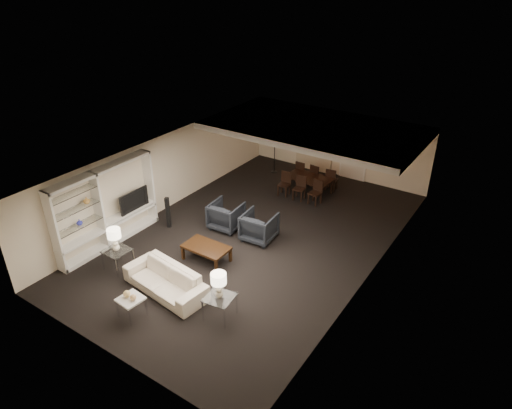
{
  "coord_description": "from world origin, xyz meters",
  "views": [
    {
      "loc": [
        6.4,
        -9.6,
        7.27
      ],
      "look_at": [
        0.0,
        0.0,
        1.1
      ],
      "focal_mm": 32.0,
      "sensor_mm": 36.0,
      "label": 1
    }
  ],
  "objects_px": {
    "pendant_light": "(322,144)",
    "vase_blue": "(79,222)",
    "floor_speaker": "(168,212)",
    "chair_fr": "(332,179)",
    "marble_table": "(132,307)",
    "side_table_left": "(118,259)",
    "coffee_table": "(207,253)",
    "television": "(132,200)",
    "armchair_right": "(259,227)",
    "chair_nl": "(284,184)",
    "chair_fl": "(302,171)",
    "chair_nr": "(315,193)",
    "side_table_right": "(220,307)",
    "chair_nm": "(299,188)",
    "sofa": "(165,280)",
    "table_lamp_left": "(115,240)",
    "floor_lamp": "(275,151)",
    "armchair_left": "(226,215)",
    "dining_table": "(308,185)",
    "table_lamp_right": "(219,286)",
    "chair_fm": "(317,175)",
    "vase_amber": "(87,200)"
  },
  "relations": [
    {
      "from": "table_lamp_right",
      "to": "chair_nl",
      "type": "bearing_deg",
      "value": 107.58
    },
    {
      "from": "floor_speaker",
      "to": "chair_fm",
      "type": "relative_size",
      "value": 1.19
    },
    {
      "from": "vase_blue",
      "to": "chair_nl",
      "type": "distance_m",
      "value": 6.9
    },
    {
      "from": "pendant_light",
      "to": "chair_nl",
      "type": "bearing_deg",
      "value": -147.66
    },
    {
      "from": "television",
      "to": "chair_nl",
      "type": "xyz_separation_m",
      "value": [
        2.55,
        4.56,
        -0.63
      ]
    },
    {
      "from": "table_lamp_left",
      "to": "chair_nm",
      "type": "height_order",
      "value": "table_lamp_left"
    },
    {
      "from": "vase_amber",
      "to": "chair_fl",
      "type": "height_order",
      "value": "vase_amber"
    },
    {
      "from": "table_lamp_left",
      "to": "chair_fr",
      "type": "bearing_deg",
      "value": 70.59
    },
    {
      "from": "coffee_table",
      "to": "chair_fr",
      "type": "bearing_deg",
      "value": 80.94
    },
    {
      "from": "floor_speaker",
      "to": "chair_fr",
      "type": "bearing_deg",
      "value": 40.01
    },
    {
      "from": "floor_speaker",
      "to": "chair_nm",
      "type": "bearing_deg",
      "value": 38.17
    },
    {
      "from": "pendant_light",
      "to": "vase_blue",
      "type": "distance_m",
      "value": 7.92
    },
    {
      "from": "armchair_left",
      "to": "floor_lamp",
      "type": "xyz_separation_m",
      "value": [
        -0.99,
        4.4,
        0.44
      ]
    },
    {
      "from": "coffee_table",
      "to": "television",
      "type": "distance_m",
      "value": 2.93
    },
    {
      "from": "armchair_right",
      "to": "floor_speaker",
      "type": "xyz_separation_m",
      "value": [
        -2.71,
        -0.95,
        0.08
      ]
    },
    {
      "from": "coffee_table",
      "to": "armchair_right",
      "type": "relative_size",
      "value": 1.34
    },
    {
      "from": "pendant_light",
      "to": "sofa",
      "type": "xyz_separation_m",
      "value": [
        -0.77,
        -6.84,
        -1.59
      ]
    },
    {
      "from": "sofa",
      "to": "floor_speaker",
      "type": "height_order",
      "value": "floor_speaker"
    },
    {
      "from": "chair_nr",
      "to": "floor_lamp",
      "type": "distance_m",
      "value": 2.98
    },
    {
      "from": "chair_nr",
      "to": "chair_fl",
      "type": "bearing_deg",
      "value": 139.52
    },
    {
      "from": "chair_nr",
      "to": "chair_fl",
      "type": "xyz_separation_m",
      "value": [
        -1.2,
        1.3,
        0.0
      ]
    },
    {
      "from": "side_table_right",
      "to": "vase_blue",
      "type": "xyz_separation_m",
      "value": [
        -4.54,
        -0.17,
        0.85
      ]
    },
    {
      "from": "dining_table",
      "to": "chair_fl",
      "type": "bearing_deg",
      "value": 136.72
    },
    {
      "from": "armchair_left",
      "to": "chair_fm",
      "type": "distance_m",
      "value": 4.29
    },
    {
      "from": "table_lamp_left",
      "to": "side_table_left",
      "type": "bearing_deg",
      "value": 0.0
    },
    {
      "from": "side_table_right",
      "to": "floor_speaker",
      "type": "relative_size",
      "value": 0.62
    },
    {
      "from": "marble_table",
      "to": "chair_fl",
      "type": "height_order",
      "value": "chair_fl"
    },
    {
      "from": "marble_table",
      "to": "side_table_left",
      "type": "bearing_deg",
      "value": 147.09
    },
    {
      "from": "pendant_light",
      "to": "side_table_right",
      "type": "bearing_deg",
      "value": -82.22
    },
    {
      "from": "side_table_left",
      "to": "television",
      "type": "height_order",
      "value": "television"
    },
    {
      "from": "armchair_right",
      "to": "table_lamp_left",
      "type": "bearing_deg",
      "value": 50.38
    },
    {
      "from": "coffee_table",
      "to": "television",
      "type": "bearing_deg",
      "value": 179.37
    },
    {
      "from": "chair_fl",
      "to": "armchair_right",
      "type": "bearing_deg",
      "value": 102.49
    },
    {
      "from": "floor_speaker",
      "to": "chair_fl",
      "type": "height_order",
      "value": "floor_speaker"
    },
    {
      "from": "side_table_right",
      "to": "table_lamp_left",
      "type": "relative_size",
      "value": 0.97
    },
    {
      "from": "armchair_left",
      "to": "armchair_right",
      "type": "height_order",
      "value": "same"
    },
    {
      "from": "table_lamp_right",
      "to": "television",
      "type": "xyz_separation_m",
      "value": [
        -4.51,
        1.63,
        0.14
      ]
    },
    {
      "from": "marble_table",
      "to": "dining_table",
      "type": "bearing_deg",
      "value": 87.56
    },
    {
      "from": "marble_table",
      "to": "floor_lamp",
      "type": "relative_size",
      "value": 0.3
    },
    {
      "from": "vase_amber",
      "to": "floor_lamp",
      "type": "xyz_separation_m",
      "value": [
        1.26,
        7.53,
        -0.79
      ]
    },
    {
      "from": "side_table_right",
      "to": "chair_fl",
      "type": "height_order",
      "value": "chair_fl"
    },
    {
      "from": "vase_blue",
      "to": "chair_fr",
      "type": "xyz_separation_m",
      "value": [
        3.78,
        7.66,
        -0.72
      ]
    },
    {
      "from": "sofa",
      "to": "side_table_left",
      "type": "height_order",
      "value": "sofa"
    },
    {
      "from": "marble_table",
      "to": "chair_nl",
      "type": "relative_size",
      "value": 0.62
    },
    {
      "from": "chair_nr",
      "to": "chair_fr",
      "type": "height_order",
      "value": "same"
    },
    {
      "from": "coffee_table",
      "to": "vase_blue",
      "type": "bearing_deg",
      "value": -148.17
    },
    {
      "from": "marble_table",
      "to": "chair_nr",
      "type": "distance_m",
      "value": 7.35
    },
    {
      "from": "side_table_left",
      "to": "chair_nm",
      "type": "distance_m",
      "value": 6.52
    },
    {
      "from": "pendant_light",
      "to": "armchair_right",
      "type": "height_order",
      "value": "pendant_light"
    },
    {
      "from": "coffee_table",
      "to": "chair_fl",
      "type": "height_order",
      "value": "chair_fl"
    }
  ]
}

